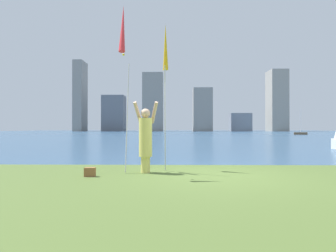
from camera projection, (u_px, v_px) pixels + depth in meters
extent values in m
cube|color=#2D4C6B|center=(178.00, 133.00, 68.72)|extent=(120.00, 117.91, 0.12)
cube|color=#232D14|center=(208.00, 166.00, 9.77)|extent=(120.00, 0.70, 0.02)
cylinder|color=#D8CC66|center=(146.00, 165.00, 8.10)|extent=(0.25, 0.25, 0.44)
cylinder|color=#D8CC66|center=(146.00, 137.00, 8.10)|extent=(0.35, 0.35, 1.05)
sphere|color=#D1A889|center=(146.00, 113.00, 8.10)|extent=(0.25, 0.25, 0.25)
cylinder|color=#D1A889|center=(138.00, 113.00, 8.25)|extent=(0.26, 0.41, 0.60)
cylinder|color=#D1A889|center=(154.00, 113.00, 8.24)|extent=(0.26, 0.41, 0.60)
cylinder|color=#B2B2B7|center=(127.00, 116.00, 8.27)|extent=(0.02, 0.64, 3.04)
cone|color=red|center=(123.00, 28.00, 7.54)|extent=(0.16, 0.41, 1.28)
sphere|color=yellow|center=(124.00, 55.00, 7.66)|extent=(0.06, 0.06, 0.06)
cylinder|color=#B2B2B7|center=(165.00, 119.00, 8.25)|extent=(0.02, 0.46, 2.90)
cone|color=yellow|center=(166.00, 47.00, 8.80)|extent=(0.16, 0.36, 1.34)
sphere|color=yellow|center=(165.00, 69.00, 8.70)|extent=(0.06, 0.06, 0.06)
cube|color=brown|center=(90.00, 172.00, 7.46)|extent=(0.27, 0.14, 0.23)
cube|color=brown|center=(301.00, 133.00, 51.73)|extent=(2.22, 1.07, 0.41)
cylinder|color=silver|center=(300.00, 120.00, 51.74)|extent=(0.06, 0.06, 4.12)
cube|color=gray|center=(80.00, 96.00, 100.98)|extent=(3.08, 7.11, 23.56)
cube|color=slate|center=(114.00, 113.00, 101.78)|extent=(7.38, 6.47, 12.09)
cube|color=gray|center=(153.00, 102.00, 98.00)|extent=(6.74, 3.27, 19.25)
cube|color=gray|center=(202.00, 110.00, 97.47)|extent=(6.16, 5.47, 14.05)
cube|color=gray|center=(240.00, 122.00, 100.01)|extent=(6.95, 4.19, 6.03)
cube|color=gray|center=(277.00, 101.00, 99.39)|extent=(5.49, 7.38, 20.19)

